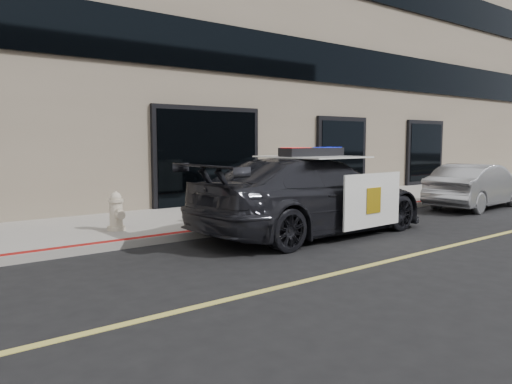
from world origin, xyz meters
TOP-DOWN VIEW (x-y plane):
  - ground at (0.00, 0.00)m, footprint 120.00×120.00m
  - sidewalk_n at (0.00, 5.25)m, footprint 60.00×3.50m
  - building_n at (0.00, 10.50)m, footprint 60.00×7.00m
  - police_car at (-1.38, 2.46)m, footprint 2.63×5.56m
  - silver_sedan at (5.16, 2.40)m, footprint 1.88×4.04m
  - fire_hydrant at (-4.71, 4.58)m, footprint 0.35×0.49m

SIDE VIEW (x-z plane):
  - ground at x=0.00m, z-range 0.00..0.00m
  - sidewalk_n at x=0.00m, z-range 0.00..0.15m
  - fire_hydrant at x=-4.71m, z-range 0.13..0.91m
  - silver_sedan at x=5.16m, z-range 0.00..1.27m
  - police_car at x=-1.38m, z-range -0.09..1.70m
  - building_n at x=0.00m, z-range 0.00..12.00m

